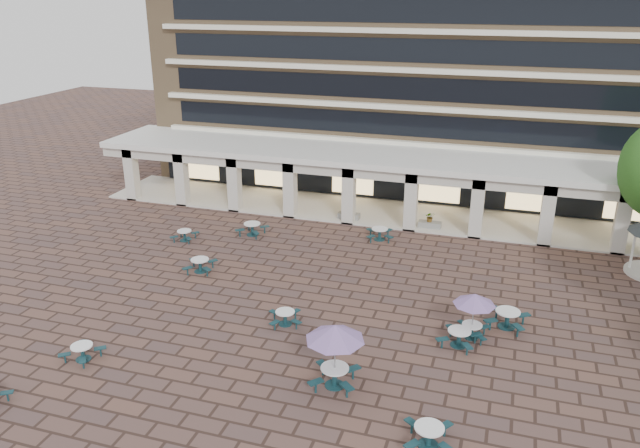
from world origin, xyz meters
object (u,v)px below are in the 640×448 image
at_px(picnic_table_3, 459,336).
at_px(planter_left, 349,214).
at_px(picnic_table_2, 429,434).
at_px(planter_right, 430,222).

relative_size(picnic_table_3, planter_left, 1.34).
distance_m(picnic_table_2, picnic_table_3, 6.98).
xyz_separation_m(picnic_table_3, planter_right, (-3.37, 14.14, -0.02)).
bearing_deg(planter_right, picnic_table_3, -76.59).
distance_m(planter_left, planter_right, 5.57).
xyz_separation_m(picnic_table_2, planter_right, (-3.05, 21.11, -0.02)).
bearing_deg(planter_left, picnic_table_2, -67.78).
relative_size(picnic_table_2, planter_left, 1.32).
bearing_deg(picnic_table_2, planter_left, 102.75).
distance_m(picnic_table_3, planter_right, 14.54).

